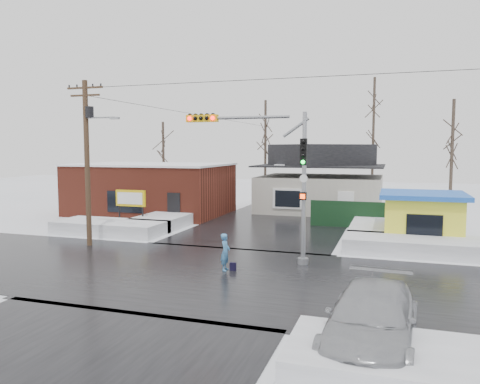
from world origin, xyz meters
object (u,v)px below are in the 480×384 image
(utility_pole, at_px, (88,153))
(marquee_sign, at_px, (131,199))
(pedestrian, at_px, (225,252))
(traffic_signal, at_px, (271,166))
(kiosk, at_px, (422,217))
(car, at_px, (371,320))

(utility_pole, distance_m, marquee_sign, 6.87)
(pedestrian, bearing_deg, utility_pole, 69.16)
(traffic_signal, xyz_separation_m, utility_pole, (-10.36, 0.53, 0.57))
(utility_pole, relative_size, pedestrian, 5.51)
(marquee_sign, relative_size, pedestrian, 1.56)
(utility_pole, xyz_separation_m, kiosk, (17.43, 6.49, -3.65))
(traffic_signal, height_order, kiosk, traffic_signal)
(utility_pole, bearing_deg, kiosk, 20.44)
(marquee_sign, bearing_deg, traffic_signal, -29.72)
(utility_pole, bearing_deg, marquee_sign, 100.13)
(car, bearing_deg, marquee_sign, 141.04)
(marquee_sign, bearing_deg, car, -42.57)
(traffic_signal, height_order, utility_pole, utility_pole)
(car, bearing_deg, traffic_signal, 123.81)
(utility_pole, bearing_deg, pedestrian, -16.77)
(marquee_sign, bearing_deg, kiosk, 1.55)
(kiosk, relative_size, car, 0.82)
(traffic_signal, relative_size, car, 1.25)
(traffic_signal, height_order, pedestrian, traffic_signal)
(utility_pole, distance_m, pedestrian, 10.23)
(traffic_signal, distance_m, kiosk, 10.43)
(kiosk, bearing_deg, car, -97.67)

